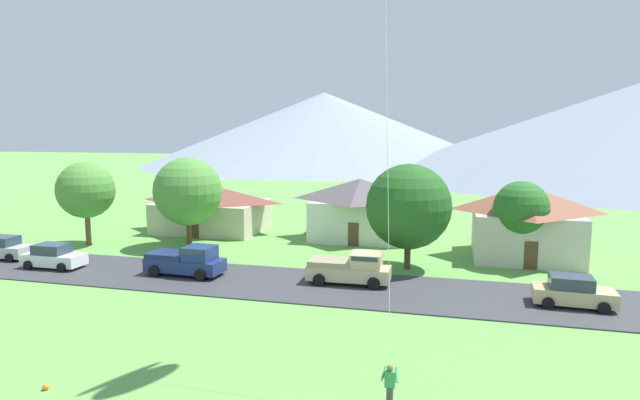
{
  "coord_description": "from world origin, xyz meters",
  "views": [
    {
      "loc": [
        6.96,
        -4.01,
        9.6
      ],
      "look_at": [
        0.75,
        20.31,
        6.28
      ],
      "focal_mm": 29.18,
      "sensor_mm": 36.0,
      "label": 1
    }
  ],
  "objects_px": {
    "soccer_ball": "(46,387)",
    "pickup_truck_sand_west_side": "(351,268)",
    "parked_car_white_west_end": "(54,256)",
    "parked_car_silver_mid_east": "(3,248)",
    "house_left_center": "(525,221)",
    "pickup_truck_navy_east_side": "(187,260)",
    "tree_right_of_center": "(86,190)",
    "parked_car_tan_mid_west": "(573,292)",
    "tree_left_of_center": "(188,191)",
    "house_right_center": "(360,208)",
    "house_leftmost": "(212,207)",
    "tree_center": "(408,207)",
    "tree_near_left": "(521,208)"
  },
  "relations": [
    {
      "from": "soccer_ball",
      "to": "pickup_truck_sand_west_side",
      "type": "bearing_deg",
      "value": 62.21
    },
    {
      "from": "parked_car_white_west_end",
      "to": "parked_car_silver_mid_east",
      "type": "distance_m",
      "value": 5.82
    },
    {
      "from": "house_left_center",
      "to": "parked_car_silver_mid_east",
      "type": "xyz_separation_m",
      "value": [
        -38.18,
        -10.22,
        -2.01
      ]
    },
    {
      "from": "parked_car_white_west_end",
      "to": "pickup_truck_navy_east_side",
      "type": "bearing_deg",
      "value": 3.53
    },
    {
      "from": "tree_right_of_center",
      "to": "parked_car_tan_mid_west",
      "type": "height_order",
      "value": "tree_right_of_center"
    },
    {
      "from": "pickup_truck_navy_east_side",
      "to": "parked_car_silver_mid_east",
      "type": "bearing_deg",
      "value": 177.44
    },
    {
      "from": "house_left_center",
      "to": "pickup_truck_navy_east_side",
      "type": "bearing_deg",
      "value": -154.09
    },
    {
      "from": "parked_car_tan_mid_west",
      "to": "pickup_truck_navy_east_side",
      "type": "distance_m",
      "value": 23.59
    },
    {
      "from": "tree_left_of_center",
      "to": "house_right_center",
      "type": "bearing_deg",
      "value": 26.93
    },
    {
      "from": "parked_car_white_west_end",
      "to": "pickup_truck_sand_west_side",
      "type": "height_order",
      "value": "pickup_truck_sand_west_side"
    },
    {
      "from": "parked_car_white_west_end",
      "to": "parked_car_silver_mid_east",
      "type": "bearing_deg",
      "value": 166.91
    },
    {
      "from": "tree_left_of_center",
      "to": "pickup_truck_sand_west_side",
      "type": "xyz_separation_m",
      "value": [
        15.19,
        -7.29,
        -3.6
      ]
    },
    {
      "from": "house_leftmost",
      "to": "tree_right_of_center",
      "type": "relative_size",
      "value": 1.48
    },
    {
      "from": "pickup_truck_navy_east_side",
      "to": "soccer_ball",
      "type": "height_order",
      "value": "pickup_truck_navy_east_side"
    },
    {
      "from": "tree_center",
      "to": "tree_right_of_center",
      "type": "bearing_deg",
      "value": 177.5
    },
    {
      "from": "parked_car_white_west_end",
      "to": "parked_car_tan_mid_west",
      "type": "height_order",
      "value": "same"
    },
    {
      "from": "house_right_center",
      "to": "tree_near_left",
      "type": "height_order",
      "value": "tree_near_left"
    },
    {
      "from": "house_leftmost",
      "to": "house_left_center",
      "type": "height_order",
      "value": "house_left_center"
    },
    {
      "from": "house_right_center",
      "to": "tree_right_of_center",
      "type": "xyz_separation_m",
      "value": [
        -21.96,
        -8.2,
        1.87
      ]
    },
    {
      "from": "tree_near_left",
      "to": "parked_car_white_west_end",
      "type": "bearing_deg",
      "value": -164.28
    },
    {
      "from": "parked_car_white_west_end",
      "to": "tree_right_of_center",
      "type": "bearing_deg",
      "value": 111.44
    },
    {
      "from": "house_right_center",
      "to": "tree_near_left",
      "type": "xyz_separation_m",
      "value": [
        12.72,
        -6.51,
        1.35
      ]
    },
    {
      "from": "soccer_ball",
      "to": "parked_car_white_west_end",
      "type": "bearing_deg",
      "value": 130.4
    },
    {
      "from": "house_right_center",
      "to": "tree_left_of_center",
      "type": "height_order",
      "value": "tree_left_of_center"
    },
    {
      "from": "house_left_center",
      "to": "soccer_ball",
      "type": "xyz_separation_m",
      "value": [
        -19.99,
        -26.25,
        -2.76
      ]
    },
    {
      "from": "parked_car_tan_mid_west",
      "to": "soccer_ball",
      "type": "bearing_deg",
      "value": -144.77
    },
    {
      "from": "parked_car_tan_mid_west",
      "to": "pickup_truck_navy_east_side",
      "type": "xyz_separation_m",
      "value": [
        -23.59,
        0.43,
        0.19
      ]
    },
    {
      "from": "house_left_center",
      "to": "pickup_truck_navy_east_side",
      "type": "distance_m",
      "value": 25.06
    },
    {
      "from": "tree_right_of_center",
      "to": "parked_car_white_west_end",
      "type": "bearing_deg",
      "value": -68.56
    },
    {
      "from": "tree_center",
      "to": "pickup_truck_navy_east_side",
      "type": "relative_size",
      "value": 1.4
    },
    {
      "from": "house_right_center",
      "to": "tree_center",
      "type": "bearing_deg",
      "value": -61.79
    },
    {
      "from": "pickup_truck_navy_east_side",
      "to": "tree_right_of_center",
      "type": "bearing_deg",
      "value": 152.7
    },
    {
      "from": "pickup_truck_sand_west_side",
      "to": "tree_center",
      "type": "bearing_deg",
      "value": 56.21
    },
    {
      "from": "tree_near_left",
      "to": "parked_car_silver_mid_east",
      "type": "distance_m",
      "value": 38.42
    },
    {
      "from": "tree_right_of_center",
      "to": "pickup_truck_sand_west_side",
      "type": "relative_size",
      "value": 1.35
    },
    {
      "from": "house_right_center",
      "to": "tree_near_left",
      "type": "distance_m",
      "value": 14.36
    },
    {
      "from": "house_leftmost",
      "to": "parked_car_silver_mid_east",
      "type": "relative_size",
      "value": 2.46
    },
    {
      "from": "tree_left_of_center",
      "to": "pickup_truck_navy_east_side",
      "type": "relative_size",
      "value": 1.42
    },
    {
      "from": "parked_car_white_west_end",
      "to": "pickup_truck_sand_west_side",
      "type": "xyz_separation_m",
      "value": [
        21.02,
        1.44,
        0.19
      ]
    },
    {
      "from": "tree_right_of_center",
      "to": "pickup_truck_navy_east_side",
      "type": "distance_m",
      "value": 14.94
    },
    {
      "from": "parked_car_tan_mid_west",
      "to": "house_left_center",
      "type": "bearing_deg",
      "value": 95.56
    },
    {
      "from": "parked_car_tan_mid_west",
      "to": "pickup_truck_sand_west_side",
      "type": "distance_m",
      "value": 12.65
    },
    {
      "from": "parked_car_white_west_end",
      "to": "parked_car_silver_mid_east",
      "type": "relative_size",
      "value": 0.99
    },
    {
      "from": "tree_center",
      "to": "parked_car_white_west_end",
      "type": "bearing_deg",
      "value": -165.84
    },
    {
      "from": "tree_center",
      "to": "pickup_truck_navy_east_side",
      "type": "height_order",
      "value": "tree_center"
    },
    {
      "from": "house_left_center",
      "to": "soccer_ball",
      "type": "height_order",
      "value": "house_left_center"
    },
    {
      "from": "parked_car_silver_mid_east",
      "to": "pickup_truck_sand_west_side",
      "type": "distance_m",
      "value": 26.69
    },
    {
      "from": "tree_near_left",
      "to": "parked_car_tan_mid_west",
      "type": "distance_m",
      "value": 9.53
    },
    {
      "from": "parked_car_white_west_end",
      "to": "pickup_truck_sand_west_side",
      "type": "bearing_deg",
      "value": 3.91
    },
    {
      "from": "house_right_center",
      "to": "soccer_ball",
      "type": "relative_size",
      "value": 36.91
    }
  ]
}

